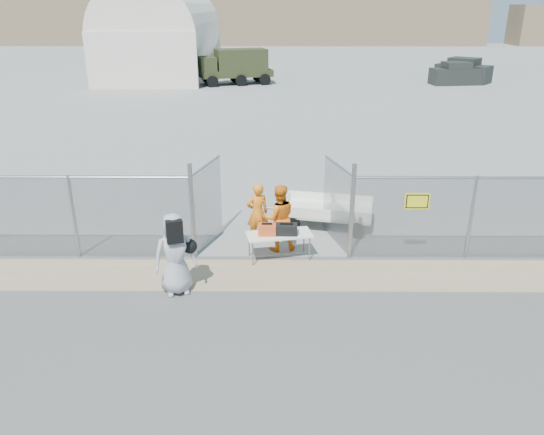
{
  "coord_description": "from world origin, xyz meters",
  "views": [
    {
      "loc": [
        0.07,
        -10.35,
        6.09
      ],
      "look_at": [
        0.0,
        2.0,
        1.1
      ],
      "focal_mm": 35.0,
      "sensor_mm": 36.0,
      "label": 1
    }
  ],
  "objects_px": {
    "security_worker_left": "(257,213)",
    "visitor": "(175,254)",
    "folding_table": "(279,246)",
    "security_worker_right": "(279,218)",
    "utility_trailer": "(328,213)"
  },
  "relations": [
    {
      "from": "folding_table",
      "to": "security_worker_right",
      "type": "height_order",
      "value": "security_worker_right"
    },
    {
      "from": "folding_table",
      "to": "security_worker_right",
      "type": "xyz_separation_m",
      "value": [
        -0.0,
        0.54,
        0.56
      ]
    },
    {
      "from": "utility_trailer",
      "to": "folding_table",
      "type": "bearing_deg",
      "value": -111.01
    },
    {
      "from": "security_worker_right",
      "to": "visitor",
      "type": "height_order",
      "value": "visitor"
    },
    {
      "from": "security_worker_left",
      "to": "visitor",
      "type": "distance_m",
      "value": 3.26
    },
    {
      "from": "security_worker_left",
      "to": "utility_trailer",
      "type": "distance_m",
      "value": 2.37
    },
    {
      "from": "security_worker_left",
      "to": "visitor",
      "type": "height_order",
      "value": "visitor"
    },
    {
      "from": "security_worker_left",
      "to": "security_worker_right",
      "type": "relative_size",
      "value": 0.93
    },
    {
      "from": "folding_table",
      "to": "utility_trailer",
      "type": "relative_size",
      "value": 0.49
    },
    {
      "from": "security_worker_left",
      "to": "visitor",
      "type": "relative_size",
      "value": 0.88
    },
    {
      "from": "folding_table",
      "to": "security_worker_right",
      "type": "relative_size",
      "value": 0.9
    },
    {
      "from": "folding_table",
      "to": "visitor",
      "type": "xyz_separation_m",
      "value": [
        -2.32,
        -1.71,
        0.6
      ]
    },
    {
      "from": "security_worker_right",
      "to": "visitor",
      "type": "distance_m",
      "value": 3.23
    },
    {
      "from": "folding_table",
      "to": "visitor",
      "type": "height_order",
      "value": "visitor"
    },
    {
      "from": "visitor",
      "to": "utility_trailer",
      "type": "xyz_separation_m",
      "value": [
        3.76,
        3.91,
        -0.55
      ]
    }
  ]
}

